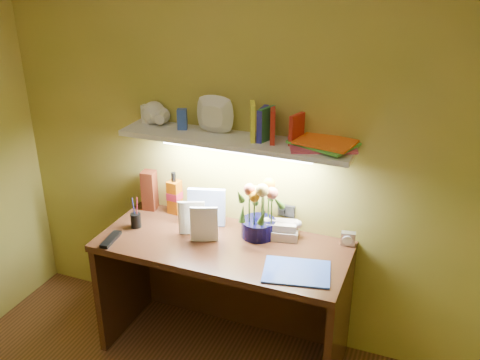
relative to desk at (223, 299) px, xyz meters
name	(u,v)px	position (x,y,z in m)	size (l,w,h in m)	color
desk	(223,299)	(0.00, 0.00, 0.00)	(1.40, 0.60, 0.75)	#361D0E
flower_bouquet	(259,209)	(0.16, 0.16, 0.55)	(0.22, 0.22, 0.34)	#050531
telephone	(282,228)	(0.28, 0.20, 0.43)	(0.18, 0.14, 0.11)	beige
desk_clock	(348,239)	(0.65, 0.24, 0.41)	(0.08, 0.04, 0.08)	#BABABF
whisky_bottle	(174,193)	(-0.42, 0.24, 0.51)	(0.07, 0.07, 0.27)	#A94D04
whisky_box	(149,190)	(-0.59, 0.23, 0.50)	(0.08, 0.08, 0.25)	#551E0E
pen_cup	(135,216)	(-0.55, -0.01, 0.45)	(0.06, 0.06, 0.15)	black
art_card	(207,207)	(-0.18, 0.18, 0.49)	(0.22, 0.04, 0.22)	white
tv_remote	(111,239)	(-0.59, -0.20, 0.38)	(0.05, 0.18, 0.02)	black
blue_folder	(297,272)	(0.46, -0.12, 0.38)	(0.34, 0.25, 0.01)	blue
desk_book_a	(178,218)	(-0.27, 0.01, 0.48)	(0.15, 0.02, 0.21)	white
desk_book_b	(190,224)	(-0.18, -0.04, 0.48)	(0.16, 0.02, 0.21)	white
wall_shelf	(234,134)	(0.00, 0.18, 0.96)	(1.32, 0.35, 0.23)	white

